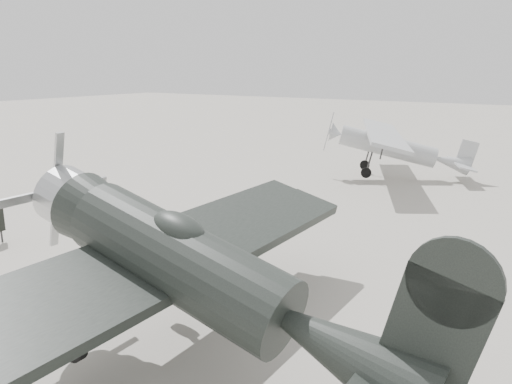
% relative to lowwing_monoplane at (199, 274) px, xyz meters
% --- Properties ---
extents(ground, '(160.00, 160.00, 0.00)m').
position_rel_lowwing_monoplane_xyz_m(ground, '(-2.89, 4.51, -2.24)').
color(ground, gray).
rests_on(ground, ground).
extents(lowwing_monoplane, '(9.39, 13.04, 4.23)m').
position_rel_lowwing_monoplane_xyz_m(lowwing_monoplane, '(0.00, 0.00, 0.00)').
color(lowwing_monoplane, black).
rests_on(lowwing_monoplane, ground).
extents(highwing_monoplane, '(8.13, 10.97, 3.17)m').
position_rel_lowwing_monoplane_xyz_m(highwing_monoplane, '(-2.46, 20.17, -0.26)').
color(highwing_monoplane, '#AFB2B5').
rests_on(highwing_monoplane, ground).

